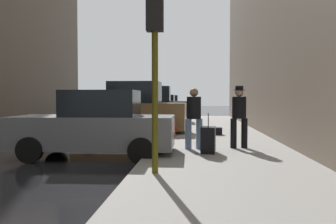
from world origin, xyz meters
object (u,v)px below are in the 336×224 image
object	(u,v)px
parked_gray_coupe	(96,126)
pedestrian_in_jeans	(194,115)
rolling_suitcase	(208,140)
traffic_light	(155,36)
fire_hydrant	(172,127)
parked_blue_sedan	(166,105)
parked_black_suv	(150,107)
pedestrian_with_fedora	(239,114)
parked_bronze_suv	(132,111)
duffel_bag	(218,131)
parked_silver_sedan	(160,107)

from	to	relation	value
parked_gray_coupe	pedestrian_in_jeans	distance (m)	2.72
rolling_suitcase	traffic_light	bearing A→B (deg)	-112.68
fire_hydrant	traffic_light	xyz separation A→B (m)	(0.05, -6.62, 2.26)
parked_blue_sedan	pedestrian_in_jeans	xyz separation A→B (m)	(2.60, -24.05, 0.26)
pedestrian_in_jeans	rolling_suitcase	bearing A→B (deg)	-63.25
parked_gray_coupe	rolling_suitcase	world-z (taller)	parked_gray_coupe
parked_black_suv	parked_blue_sedan	world-z (taller)	parked_black_suv
pedestrian_with_fedora	parked_bronze_suv	bearing A→B (deg)	130.05
fire_hydrant	rolling_suitcase	size ratio (longest dim) A/B	0.68
pedestrian_in_jeans	pedestrian_with_fedora	world-z (taller)	pedestrian_with_fedora
pedestrian_in_jeans	parked_blue_sedan	bearing A→B (deg)	96.16
parked_bronze_suv	pedestrian_in_jeans	world-z (taller)	parked_bronze_suv
parked_black_suv	pedestrian_with_fedora	xyz separation A→B (m)	(3.89, -11.17, 0.10)
duffel_bag	rolling_suitcase	bearing A→B (deg)	-96.49
parked_blue_sedan	parked_gray_coupe	bearing A→B (deg)	-90.00
parked_gray_coupe	fire_hydrant	distance (m)	4.38
parked_blue_sedan	pedestrian_in_jeans	distance (m)	24.19
fire_hydrant	parked_gray_coupe	bearing A→B (deg)	-114.39
pedestrian_with_fedora	parked_gray_coupe	bearing A→B (deg)	-164.89
parked_blue_sedan	fire_hydrant	distance (m)	20.92
fire_hydrant	duffel_bag	xyz separation A→B (m)	(1.72, 0.88, -0.21)
parked_blue_sedan	duffel_bag	size ratio (longest dim) A/B	9.57
fire_hydrant	pedestrian_with_fedora	world-z (taller)	pedestrian_with_fedora
parked_gray_coupe	parked_silver_sedan	world-z (taller)	same
parked_bronze_suv	pedestrian_with_fedora	distance (m)	6.04
parked_bronze_suv	parked_blue_sedan	distance (m)	19.15
fire_hydrant	rolling_suitcase	world-z (taller)	rolling_suitcase
parked_bronze_suv	fire_hydrant	xyz separation A→B (m)	(1.80, -1.70, -0.54)
pedestrian_in_jeans	parked_black_suv	bearing A→B (deg)	102.78
traffic_light	duffel_bag	size ratio (longest dim) A/B	8.18
parked_blue_sedan	rolling_suitcase	world-z (taller)	parked_blue_sedan
parked_bronze_suv	parked_silver_sedan	distance (m)	12.91
fire_hydrant	duffel_bag	size ratio (longest dim) A/B	1.60
parked_black_suv	parked_silver_sedan	world-z (taller)	parked_black_suv
parked_black_suv	duffel_bag	xyz separation A→B (m)	(3.52, -7.36, -0.74)
parked_bronze_suv	parked_black_suv	world-z (taller)	same
fire_hydrant	traffic_light	size ratio (longest dim) A/B	0.20
fire_hydrant	duffel_bag	distance (m)	1.94
fire_hydrant	duffel_bag	world-z (taller)	fire_hydrant
parked_black_suv	pedestrian_in_jeans	xyz separation A→B (m)	(2.60, -11.44, 0.07)
parked_silver_sedan	pedestrian_in_jeans	world-z (taller)	pedestrian_in_jeans
parked_bronze_suv	pedestrian_in_jeans	bearing A→B (deg)	-62.08
parked_gray_coupe	parked_black_suv	distance (m)	12.22
parked_bronze_suv	parked_blue_sedan	bearing A→B (deg)	90.00
parked_black_suv	pedestrian_with_fedora	bearing A→B (deg)	-70.81
parked_gray_coupe	pedestrian_with_fedora	world-z (taller)	pedestrian_with_fedora
parked_gray_coupe	rolling_suitcase	bearing A→B (deg)	0.57
parked_silver_sedan	rolling_suitcase	bearing A→B (deg)	-80.90
parked_gray_coupe	pedestrian_with_fedora	xyz separation A→B (m)	(3.89, 1.05, 0.29)
parked_silver_sedan	traffic_light	world-z (taller)	traffic_light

